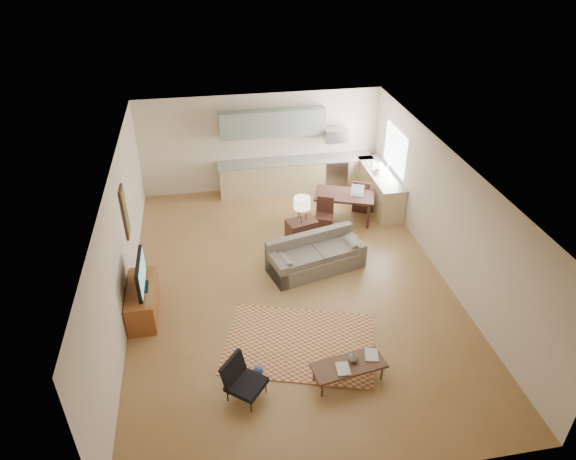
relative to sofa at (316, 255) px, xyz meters
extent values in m
plane|color=olive|center=(-0.64, -0.43, -0.37)|extent=(9.00, 9.00, 0.00)
plane|color=white|center=(-0.64, -0.43, 2.33)|extent=(9.00, 9.00, 0.00)
plane|color=beige|center=(-0.64, 4.07, 0.98)|extent=(6.50, 0.00, 6.50)
plane|color=beige|center=(-0.64, -4.93, 0.98)|extent=(6.50, 0.00, 6.50)
plane|color=beige|center=(-3.89, -0.43, 0.98)|extent=(0.00, 9.00, 9.00)
plane|color=beige|center=(2.61, -0.43, 0.98)|extent=(0.00, 9.00, 9.00)
cube|color=#A5A8AD|center=(1.36, 3.75, 0.08)|extent=(0.62, 0.62, 0.90)
cube|color=#A5A8AD|center=(1.36, 3.77, 1.18)|extent=(0.62, 0.40, 0.35)
cube|color=gray|center=(-0.34, 3.90, 1.58)|extent=(2.80, 0.34, 0.70)
cube|color=white|center=(2.59, 2.57, 1.18)|extent=(0.02, 1.40, 1.05)
cube|color=#9C492B|center=(-0.79, -2.20, -0.36)|extent=(3.08, 2.53, 0.02)
imported|color=maroon|center=(-0.39, -3.25, 0.01)|extent=(0.25, 0.31, 0.03)
imported|color=navy|center=(0.16, -3.01, 0.00)|extent=(0.35, 0.39, 0.02)
imported|color=black|center=(-0.07, -3.10, 0.08)|extent=(0.24, 0.24, 0.18)
imported|color=beige|center=(2.19, 2.94, 0.64)|extent=(0.09, 0.10, 0.19)
camera|label=1|loc=(-2.18, -8.86, 6.32)|focal=32.00mm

